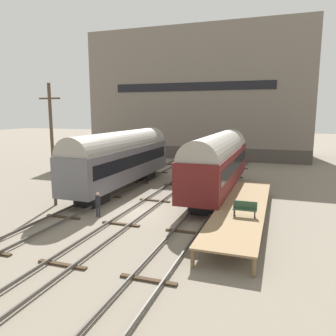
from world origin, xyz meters
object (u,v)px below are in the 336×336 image
object	(u,v)px
train_car_maroon	(218,161)
train_car_grey	(121,157)
utility_pole	(52,144)
person_worker	(98,202)
bench	(245,208)

from	to	relation	value
train_car_maroon	train_car_grey	distance (m)	8.81
train_car_grey	utility_pole	bearing A→B (deg)	-111.34
train_car_maroon	person_worker	world-z (taller)	train_car_maroon
bench	person_worker	size ratio (longest dim) A/B	0.80
train_car_maroon	utility_pole	distance (m)	13.55
bench	person_worker	bearing A→B (deg)	-178.01
train_car_grey	train_car_maroon	bearing A→B (deg)	5.85
train_car_maroon	utility_pole	world-z (taller)	utility_pole
train_car_grey	person_worker	xyz separation A→B (m)	(2.20, -7.93, -2.03)
person_worker	utility_pole	bearing A→B (deg)	162.03
train_car_maroon	bench	world-z (taller)	train_car_maroon
bench	utility_pole	bearing A→B (deg)	175.33
train_car_maroon	bench	xyz separation A→B (m)	(3.23, -8.49, -1.54)
train_car_maroon	utility_pole	bearing A→B (deg)	-147.04
train_car_maroon	utility_pole	size ratio (longest dim) A/B	1.70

